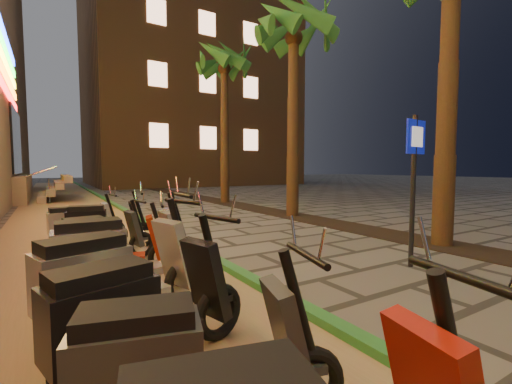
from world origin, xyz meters
TOP-DOWN VIEW (x-y plane):
  - ground at (0.00, 0.00)m, footprint 120.00×120.00m
  - parking_strip at (-2.60, 10.00)m, footprint 3.40×60.00m
  - green_curb at (-0.90, 10.00)m, footprint 0.18×60.00m
  - planting_strip at (3.60, 5.00)m, footprint 1.20×40.00m
  - apartment_block at (9.00, 32.00)m, footprint 18.00×16.06m
  - palm_c at (3.60, 7.00)m, footprint 2.97×3.02m
  - palm_d at (3.60, 12.00)m, footprint 2.97×3.02m
  - pedestrian_sign at (1.69, 1.39)m, footprint 0.53×0.11m
  - scooter_4 at (-2.62, -0.15)m, footprint 1.57×0.79m
  - scooter_5 at (-2.70, 0.65)m, footprint 1.67×0.84m
  - scooter_6 at (-2.74, 1.51)m, footprint 1.77×0.94m
  - scooter_7 at (-2.57, 2.38)m, footprint 1.80×0.63m
  - scooter_8 at (-2.48, 3.30)m, footprint 1.52×0.72m
  - scooter_9 at (-2.55, 4.09)m, footprint 1.48×0.61m
  - scooter_10 at (-2.39, 5.14)m, footprint 1.61×0.69m
  - scooter_11 at (-2.73, 5.83)m, footprint 1.48×0.55m

SIDE VIEW (x-z plane):
  - ground at x=0.00m, z-range 0.00..0.00m
  - parking_strip at x=-2.60m, z-range 0.00..0.01m
  - planting_strip at x=3.60m, z-range 0.00..0.02m
  - green_curb at x=-0.90m, z-range 0.00..0.10m
  - scooter_11 at x=-2.73m, z-range -0.07..0.97m
  - scooter_9 at x=-2.55m, z-range -0.07..0.97m
  - scooter_8 at x=-2.48m, z-range -0.07..1.00m
  - scooter_4 at x=-2.62m, z-range -0.07..1.04m
  - scooter_10 at x=-2.39m, z-range -0.07..1.06m
  - scooter_5 at x=-2.70m, z-range -0.08..1.11m
  - scooter_6 at x=-2.74m, z-range -0.08..1.17m
  - scooter_7 at x=-2.57m, z-range -0.08..1.19m
  - pedestrian_sign at x=1.69m, z-range 0.35..2.75m
  - palm_c at x=3.60m, z-range 2.27..9.18m
  - palm_d at x=3.60m, z-range 2.36..9.53m
  - apartment_block at x=9.00m, z-range 0.00..25.00m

